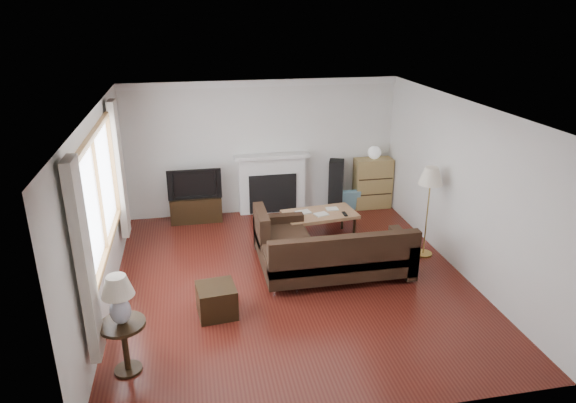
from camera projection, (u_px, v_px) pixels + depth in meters
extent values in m
cube|color=#4E1811|center=(292.00, 279.00, 7.46)|extent=(5.10, 5.60, 0.04)
cube|color=white|center=(292.00, 108.00, 6.56)|extent=(5.10, 5.60, 0.04)
cube|color=silver|center=(263.00, 148.00, 9.53)|extent=(5.00, 0.04, 2.50)
cube|color=silver|center=(355.00, 308.00, 4.49)|extent=(5.00, 0.04, 2.50)
cube|color=silver|center=(101.00, 212.00, 6.56)|extent=(0.04, 5.50, 2.50)
cube|color=silver|center=(460.00, 187.00, 7.46)|extent=(0.04, 5.50, 2.50)
cube|color=brown|center=(100.00, 195.00, 6.28)|extent=(0.12, 2.74, 1.54)
cube|color=beige|center=(84.00, 263.00, 4.95)|extent=(0.10, 0.35, 2.10)
cube|color=beige|center=(119.00, 170.00, 7.74)|extent=(0.10, 0.35, 2.10)
cube|color=white|center=(272.00, 183.00, 9.70)|extent=(1.40, 0.26, 1.15)
cube|color=black|center=(196.00, 208.00, 9.43)|extent=(0.93, 0.42, 0.46)
imported|color=black|center=(194.00, 182.00, 9.25)|extent=(0.96, 0.13, 0.55)
cube|color=black|center=(206.00, 196.00, 9.44)|extent=(0.26, 0.31, 0.89)
cube|color=black|center=(336.00, 185.00, 9.84)|extent=(0.37, 0.40, 0.99)
cube|color=#9D8149|center=(372.00, 183.00, 9.98)|extent=(0.71, 0.34, 0.98)
sphere|color=white|center=(374.00, 153.00, 9.76)|extent=(0.25, 0.25, 0.25)
cube|color=black|center=(338.00, 254.00, 7.38)|extent=(2.32, 1.70, 0.75)
cube|color=#A0724C|center=(320.00, 225.00, 8.69)|extent=(1.28, 0.79, 0.47)
cube|color=black|center=(217.00, 300.00, 6.55)|extent=(0.52, 0.52, 0.40)
cube|color=#B28F3D|center=(427.00, 212.00, 7.95)|extent=(0.47, 0.47, 1.46)
cube|color=black|center=(125.00, 347.00, 5.49)|extent=(0.49, 0.49, 0.61)
cube|color=silver|center=(119.00, 300.00, 5.28)|extent=(0.34, 0.34, 0.55)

